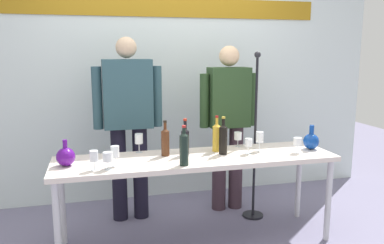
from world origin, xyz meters
The scene contains 21 objects.
ground_plane centered at (0.00, 0.00, 0.00)m, with size 10.00×10.00×0.00m, color slate.
back_wall centered at (0.00, 1.20, 1.50)m, with size 4.72×0.11×3.00m.
display_table centered at (0.00, 0.00, 0.68)m, with size 2.29×0.59×0.74m.
decanter_blue_left centered at (-1.02, -0.01, 0.82)m, with size 0.14×0.14×0.20m.
decanter_blue_right centered at (1.04, -0.01, 0.82)m, with size 0.14×0.14×0.21m.
presenter_left centered at (-0.49, 0.62, 0.99)m, with size 0.63×0.22×1.72m.
presenter_right centered at (0.49, 0.62, 0.93)m, with size 0.58×0.22×1.64m.
wine_bottle_0 centered at (-0.15, -0.21, 0.88)m, with size 0.07×0.07×0.31m.
wine_bottle_1 centered at (0.21, 0.13, 0.87)m, with size 0.07×0.07×0.31m.
wine_bottle_2 centered at (-0.24, 0.09, 0.87)m, with size 0.07×0.07×0.29m.
wine_bottle_3 centered at (-0.08, 0.07, 0.87)m, with size 0.06×0.06×0.31m.
wine_bottle_4 centered at (0.23, 0.02, 0.88)m, with size 0.07×0.07×0.32m.
wine_glass_left_0 centered at (-0.72, -0.18, 0.84)m, with size 0.07×0.07×0.13m.
wine_glass_left_1 centered at (-0.66, -0.11, 0.85)m, with size 0.06×0.06×0.16m.
wine_glass_left_2 centered at (-0.81, -0.18, 0.85)m, with size 0.06×0.06×0.15m.
wine_glass_left_3 centered at (-0.44, 0.25, 0.86)m, with size 0.07×0.07×0.16m.
wine_glass_right_0 centered at (0.86, -0.10, 0.84)m, with size 0.07×0.07×0.13m.
wine_glass_right_1 centered at (0.57, 0.05, 0.86)m, with size 0.07×0.07×0.17m.
wine_glass_right_2 centered at (0.44, -0.02, 0.84)m, with size 0.06×0.06×0.13m.
wine_glass_right_3 centered at (0.45, 0.23, 0.84)m, with size 0.07×0.07×0.14m.
microphone_stand centered at (0.67, 0.35, 0.54)m, with size 0.20×0.20×1.59m.
Camera 1 is at (-0.80, -2.98, 1.59)m, focal length 36.49 mm.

